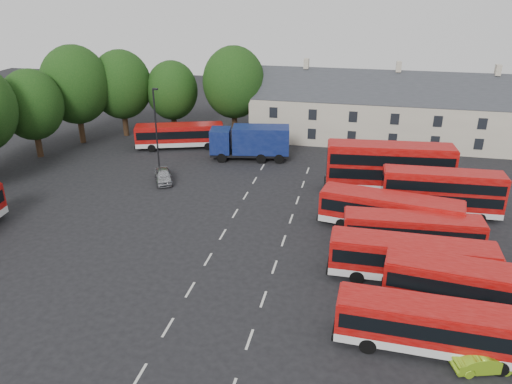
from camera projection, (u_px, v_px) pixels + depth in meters
ground at (216, 246)px, 38.66m from camera, size 140.00×140.00×0.00m
lane_markings at (253, 237)px, 39.97m from camera, size 5.15×33.80×0.01m
treeline at (89, 95)px, 57.46m from camera, size 29.92×32.59×12.01m
terrace_houses at (394, 113)px, 61.32m from camera, size 35.70×7.13×10.06m
bus_row_a at (434, 324)px, 27.18m from camera, size 10.59×2.85×2.97m
bus_row_b at (480, 286)px, 30.27m from camera, size 11.53×3.85×3.20m
bus_row_c at (412, 257)px, 33.55m from camera, size 10.91×2.56×3.08m
bus_row_d at (412, 230)px, 37.45m from camera, size 10.32×2.99×2.88m
bus_row_e at (390, 210)px, 40.26m from camera, size 11.45×4.32×3.16m
bus_dd_south at (442, 191)px, 42.81m from camera, size 10.11×2.72×4.11m
bus_dd_north at (389, 165)px, 47.40m from camera, size 11.97×3.74×4.83m
bus_north at (180, 134)px, 60.23m from camera, size 10.70×5.61×2.97m
box_truck at (251, 141)px, 56.31m from camera, size 9.17×4.18×3.87m
silver_car at (163, 176)px, 50.58m from camera, size 3.22×4.33×1.37m
lime_car at (485, 361)px, 26.27m from camera, size 3.71×2.22×1.16m
lamppost at (156, 131)px, 50.37m from camera, size 0.64×0.35×9.26m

